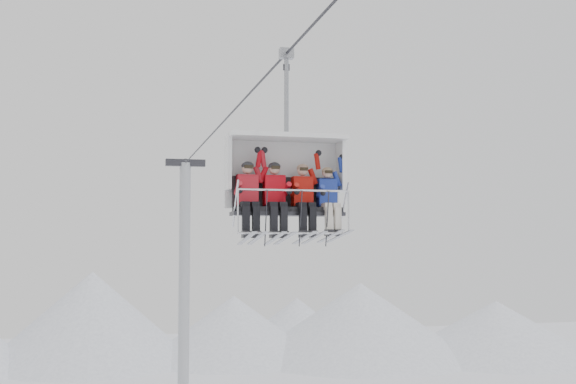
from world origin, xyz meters
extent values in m
cone|color=silver|center=(-5.00, 44.00, 3.50)|extent=(16.00, 16.00, 7.00)
cone|color=silver|center=(6.00, 43.00, 2.50)|extent=(14.00, 14.00, 5.00)
cone|color=silver|center=(16.00, 41.00, 3.00)|extent=(18.00, 18.00, 6.00)
cone|color=silver|center=(27.00, 39.00, 2.25)|extent=(16.00, 16.00, 4.50)
cone|color=silver|center=(12.00, 46.00, 2.25)|extent=(12.00, 12.00, 4.50)
cylinder|color=#A6A9AE|center=(0.00, 22.00, 6.65)|extent=(0.56, 0.56, 13.30)
cube|color=#2F2E34|center=(0.00, 22.00, 13.30)|extent=(2.00, 0.35, 0.35)
cylinder|color=#2F2E34|center=(0.00, 0.00, 13.30)|extent=(0.06, 50.00, 0.06)
cube|color=black|center=(0.00, 0.05, 9.95)|extent=(2.26, 0.55, 0.10)
cube|color=black|center=(0.00, 0.31, 10.33)|extent=(2.26, 0.10, 0.66)
cube|color=#2F2E34|center=(0.00, 0.05, 9.86)|extent=(2.36, 0.60, 0.08)
cube|color=silver|center=(0.00, 0.53, 10.74)|extent=(2.52, 0.10, 1.50)
cube|color=silver|center=(0.00, 0.13, 11.49)|extent=(2.52, 0.90, 0.10)
cylinder|color=silver|center=(0.00, -0.50, 10.32)|extent=(2.30, 0.04, 0.04)
cylinder|color=silver|center=(0.00, -0.57, 9.45)|extent=(2.30, 0.04, 0.04)
cylinder|color=gray|center=(0.00, 0.15, 12.39)|extent=(0.10, 0.10, 1.81)
cube|color=gray|center=(0.00, 0.15, 13.30)|extent=(0.30, 0.18, 0.22)
cube|color=red|center=(-0.85, 0.09, 10.35)|extent=(0.43, 0.29, 0.64)
sphere|color=tan|center=(-0.85, 0.05, 10.80)|extent=(0.24, 0.24, 0.24)
cube|color=black|center=(-0.96, -0.35, 9.74)|extent=(0.14, 0.15, 0.51)
cube|color=black|center=(-0.75, -0.35, 9.74)|extent=(0.14, 0.15, 0.51)
cube|color=#B3B5BD|center=(-0.96, -0.45, 9.35)|extent=(0.10, 1.69, 0.26)
cube|color=#B3B5BD|center=(-0.75, -0.45, 9.35)|extent=(0.10, 1.69, 0.26)
cube|color=#B80913|center=(-0.28, 0.09, 10.35)|extent=(0.43, 0.29, 0.64)
sphere|color=tan|center=(-0.28, 0.05, 10.80)|extent=(0.24, 0.24, 0.24)
cube|color=black|center=(-0.38, -0.35, 9.74)|extent=(0.14, 0.15, 0.51)
cube|color=black|center=(-0.18, -0.35, 9.74)|extent=(0.14, 0.15, 0.51)
cube|color=#B3B5BD|center=(-0.38, -0.45, 9.35)|extent=(0.10, 1.69, 0.26)
cube|color=#B3B5BD|center=(-0.18, -0.45, 9.35)|extent=(0.10, 1.69, 0.26)
cube|color=#AB120A|center=(0.33, 0.09, 10.34)|extent=(0.42, 0.28, 0.62)
sphere|color=tan|center=(0.33, 0.05, 10.78)|extent=(0.23, 0.23, 0.23)
cube|color=black|center=(0.23, -0.35, 9.75)|extent=(0.14, 0.15, 0.50)
cube|color=black|center=(0.43, -0.35, 9.75)|extent=(0.14, 0.15, 0.50)
cube|color=#B3B5BD|center=(0.23, -0.45, 9.36)|extent=(0.10, 1.69, 0.26)
cube|color=#B3B5BD|center=(0.43, -0.45, 9.36)|extent=(0.10, 1.69, 0.26)
cube|color=navy|center=(0.87, 0.09, 10.32)|extent=(0.40, 0.26, 0.59)
sphere|color=tan|center=(0.87, 0.05, 10.74)|extent=(0.22, 0.22, 0.22)
cube|color=beige|center=(0.78, -0.35, 9.76)|extent=(0.13, 0.15, 0.47)
cube|color=beige|center=(0.97, -0.35, 9.76)|extent=(0.13, 0.15, 0.47)
cube|color=#B3B5BD|center=(0.78, -0.45, 9.39)|extent=(0.09, 1.69, 0.26)
cube|color=#B3B5BD|center=(0.97, -0.45, 9.39)|extent=(0.09, 1.69, 0.26)
camera|label=1|loc=(-3.56, -14.59, 9.27)|focal=45.00mm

